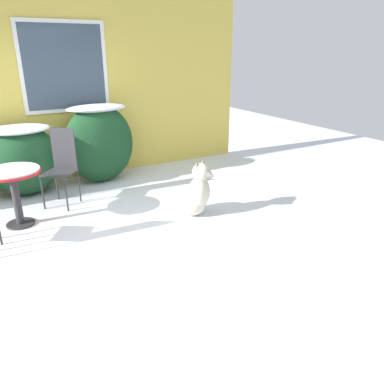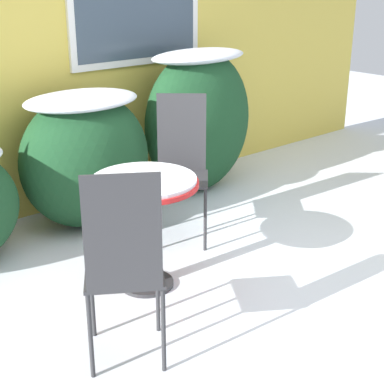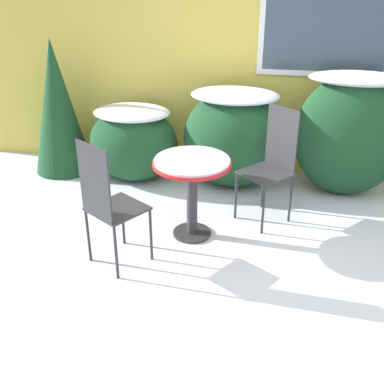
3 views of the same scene
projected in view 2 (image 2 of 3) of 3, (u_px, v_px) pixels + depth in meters
ground_plane at (253, 297)px, 3.78m from camera, size 16.00×16.00×0.00m
house_wall at (69, 22)px, 4.80m from camera, size 8.00×0.10×3.09m
shrub_middle at (85, 156)px, 4.67m from camera, size 1.09×0.80×1.09m
shrub_right at (199, 118)px, 5.37m from camera, size 1.15×0.61×1.32m
patio_table at (145, 202)px, 3.71m from camera, size 0.69×0.69×0.76m
patio_chair_near_table at (181, 163)px, 4.45m from camera, size 0.57×0.57×1.11m
patio_chair_far_side at (124, 262)px, 2.94m from camera, size 0.56×0.56×1.11m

